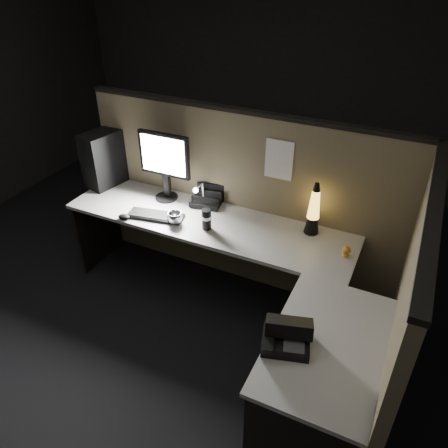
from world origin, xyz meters
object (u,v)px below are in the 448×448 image
at_px(keyboard, 156,216).
at_px(desk_phone, 286,335).
at_px(monitor, 165,160).
at_px(lava_lamp, 313,213).
at_px(pc_tower, 109,157).

height_order(keyboard, desk_phone, desk_phone).
distance_m(keyboard, desk_phone, 1.54).
height_order(monitor, keyboard, monitor).
bearing_deg(lava_lamp, desk_phone, -80.99).
xyz_separation_m(pc_tower, monitor, (0.60, -0.04, 0.10)).
xyz_separation_m(pc_tower, keyboard, (0.69, -0.34, -0.23)).
relative_size(lava_lamp, desk_phone, 1.36).
bearing_deg(desk_phone, lava_lamp, 82.96).
height_order(pc_tower, monitor, monitor).
bearing_deg(monitor, pc_tower, 175.72).
distance_m(pc_tower, lava_lamp, 1.84).
bearing_deg(monitor, keyboard, -75.80).
distance_m(pc_tower, desk_phone, 2.31).
distance_m(lava_lamp, desk_phone, 1.11).
bearing_deg(desk_phone, keyboard, 133.79).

